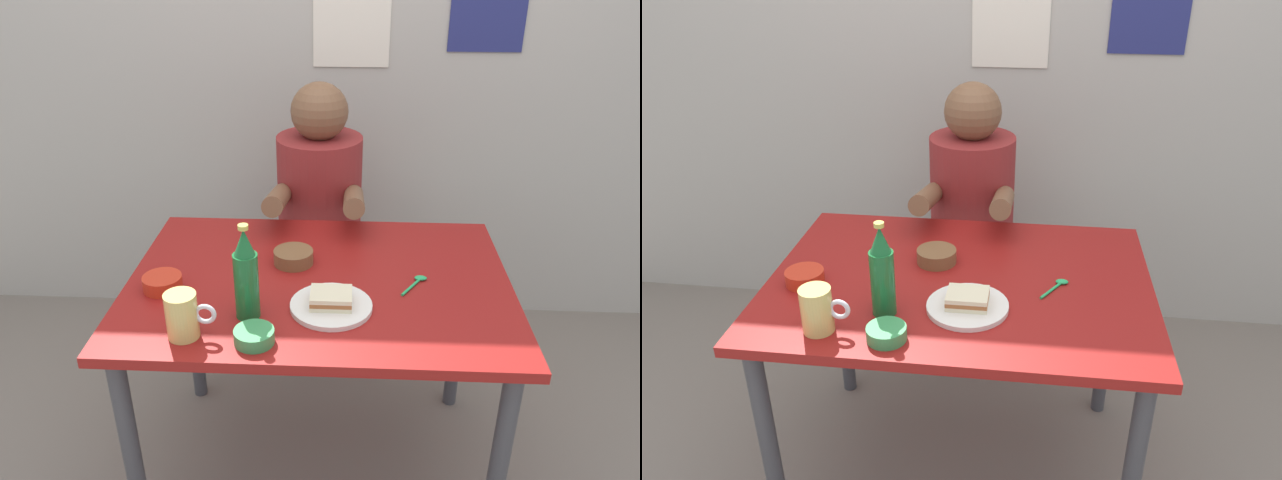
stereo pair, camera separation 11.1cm
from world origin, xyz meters
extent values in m
plane|color=slate|center=(0.00, 0.00, 0.00)|extent=(6.00, 6.00, 0.00)
cube|color=#ADA89E|center=(0.00, 1.05, 1.30)|extent=(4.40, 0.08, 2.60)
cube|color=silver|center=(0.08, 1.01, 1.39)|extent=(0.31, 0.01, 0.48)
cube|color=maroon|center=(0.00, 0.00, 0.72)|extent=(1.10, 0.80, 0.03)
cylinder|color=#3F3F44|center=(-0.49, -0.34, 0.35)|extent=(0.05, 0.05, 0.71)
cylinder|color=#3F3F44|center=(-0.49, 0.34, 0.35)|extent=(0.05, 0.05, 0.71)
cylinder|color=#3F3F44|center=(0.49, 0.34, 0.35)|extent=(0.05, 0.05, 0.71)
cylinder|color=#4C4C51|center=(-0.03, 0.63, 0.21)|extent=(0.08, 0.08, 0.41)
cylinder|color=maroon|center=(-0.03, 0.63, 0.43)|extent=(0.34, 0.34, 0.04)
cylinder|color=maroon|center=(-0.03, 0.63, 0.71)|extent=(0.32, 0.32, 0.52)
sphere|color=brown|center=(-0.03, 0.63, 1.06)|extent=(0.21, 0.21, 0.21)
cylinder|color=brown|center=(-0.16, 0.38, 0.82)|extent=(0.07, 0.31, 0.14)
cylinder|color=brown|center=(0.10, 0.38, 0.82)|extent=(0.07, 0.31, 0.14)
cylinder|color=silver|center=(0.04, -0.15, 0.75)|extent=(0.22, 0.22, 0.01)
cube|color=beige|center=(0.04, -0.15, 0.76)|extent=(0.11, 0.09, 0.01)
cube|color=#9E592D|center=(0.04, -0.15, 0.77)|extent=(0.11, 0.09, 0.01)
cube|color=beige|center=(0.04, -0.15, 0.78)|extent=(0.11, 0.09, 0.01)
cylinder|color=#D1BC66|center=(-0.32, -0.30, 0.80)|extent=(0.08, 0.08, 0.12)
torus|color=silver|center=(-0.26, -0.30, 0.81)|extent=(0.06, 0.01, 0.06)
cylinder|color=#19602D|center=(-0.17, -0.20, 0.83)|extent=(0.06, 0.06, 0.18)
cone|color=#19602D|center=(-0.17, -0.20, 0.95)|extent=(0.05, 0.05, 0.07)
cylinder|color=#BFB74C|center=(-0.17, -0.20, 1.00)|extent=(0.03, 0.03, 0.01)
cylinder|color=#388C4C|center=(-0.14, -0.31, 0.76)|extent=(0.10, 0.10, 0.03)
cylinder|color=#5B643A|center=(-0.14, -0.31, 0.77)|extent=(0.08, 0.08, 0.02)
cylinder|color=brown|center=(-0.08, 0.09, 0.76)|extent=(0.12, 0.12, 0.04)
cylinder|color=brown|center=(-0.08, 0.09, 0.77)|extent=(0.10, 0.10, 0.02)
cylinder|color=red|center=(-0.44, -0.08, 0.76)|extent=(0.11, 0.11, 0.04)
cylinder|color=#A33521|center=(-0.44, -0.08, 0.77)|extent=(0.09, 0.09, 0.02)
cylinder|color=#26A559|center=(0.26, -0.04, 0.74)|extent=(0.07, 0.10, 0.01)
ellipsoid|color=#26A559|center=(0.29, 0.01, 0.75)|extent=(0.04, 0.02, 0.01)
camera|label=1|loc=(0.08, -1.51, 1.63)|focal=33.92mm
camera|label=2|loc=(0.19, -1.50, 1.63)|focal=33.92mm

